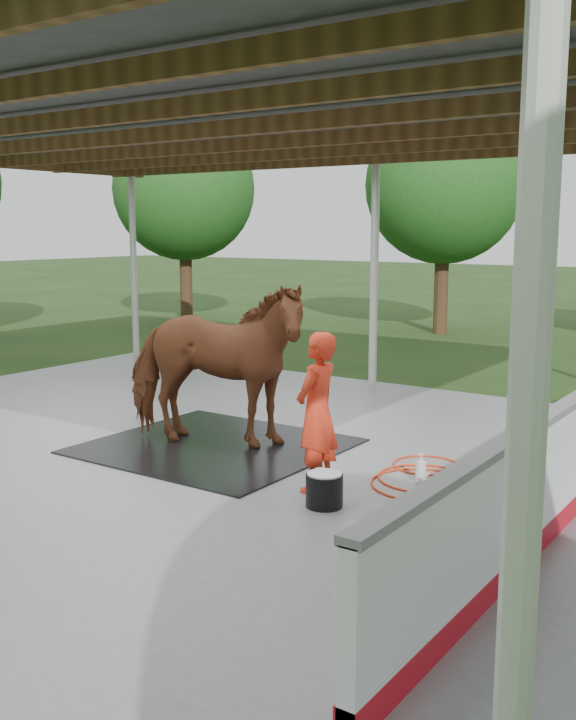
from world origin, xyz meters
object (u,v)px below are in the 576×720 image
Objects in this scene: dasher_board at (567,464)px; wash_bucket at (324,489)px; handler at (317,412)px; horse at (214,364)px.

dasher_board is 21.89× the size of wash_bucket.
handler is 4.53× the size of wash_bucket.
wash_bucket is (2.26, -1.05, -0.87)m from horse.
wash_bucket is at bearing -154.82° from dasher_board.
dasher_board is 4.32m from horse.
horse is at bearing 155.15° from wash_bucket.
horse is 2.05m from handler.
dasher_board is at bearing -111.39° from horse.
handler is 0.83m from wash_bucket.
handler is (-2.37, -0.57, 0.28)m from dasher_board.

